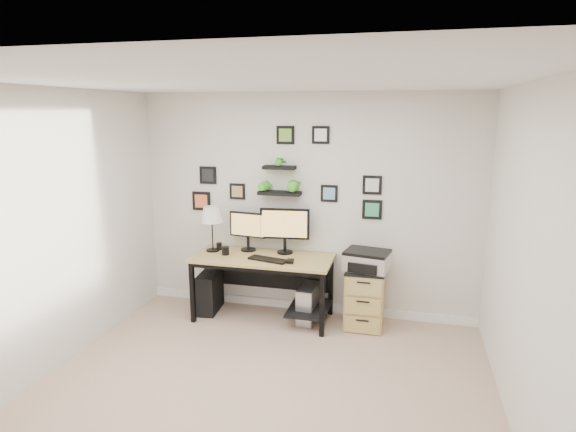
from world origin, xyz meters
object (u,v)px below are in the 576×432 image
(monitor_left, at_px, (248,228))
(file_cabinet, at_px, (365,297))
(table_lamp, at_px, (212,216))
(printer, at_px, (367,260))
(pc_tower_black, at_px, (210,292))
(desk, at_px, (267,266))
(pc_tower_grey, at_px, (308,304))
(monitor_right, at_px, (285,227))
(mug, at_px, (225,251))

(monitor_left, xyz_separation_m, file_cabinet, (1.41, -0.11, -0.69))
(table_lamp, xyz_separation_m, printer, (1.83, -0.02, -0.40))
(pc_tower_black, height_order, printer, printer)
(desk, height_order, printer, printer)
(desk, distance_m, file_cabinet, 1.17)
(file_cabinet, bearing_deg, pc_tower_grey, -175.96)
(pc_tower_grey, height_order, printer, printer)
(desk, bearing_deg, monitor_right, 43.15)
(pc_tower_black, bearing_deg, table_lamp, 28.90)
(desk, xyz_separation_m, pc_tower_grey, (0.49, 0.01, -0.41))
(monitor_right, relative_size, printer, 1.09)
(monitor_right, xyz_separation_m, pc_tower_black, (-0.91, -0.14, -0.83))
(monitor_left, height_order, printer, monitor_left)
(pc_tower_grey, distance_m, file_cabinet, 0.65)
(table_lamp, distance_m, pc_tower_grey, 1.53)
(desk, height_order, monitor_right, monitor_right)
(mug, relative_size, pc_tower_black, 0.20)
(pc_tower_black, bearing_deg, monitor_right, 3.34)
(monitor_left, distance_m, monitor_right, 0.46)
(monitor_right, bearing_deg, monitor_left, -179.88)
(pc_tower_grey, relative_size, printer, 0.83)
(monitor_right, relative_size, mug, 5.90)
(table_lamp, height_order, pc_tower_grey, table_lamp)
(monitor_left, bearing_deg, monitor_right, 0.12)
(table_lamp, relative_size, printer, 1.02)
(file_cabinet, height_order, printer, printer)
(table_lamp, relative_size, file_cabinet, 0.80)
(monitor_left, xyz_separation_m, mug, (-0.20, -0.22, -0.22))
(monitor_left, bearing_deg, mug, -131.81)
(monitor_right, bearing_deg, printer, -7.61)
(pc_tower_grey, bearing_deg, monitor_left, 168.94)
(table_lamp, bearing_deg, monitor_right, 7.26)
(monitor_right, distance_m, file_cabinet, 1.21)
(monitor_right, xyz_separation_m, table_lamp, (-0.86, -0.11, 0.11))
(pc_tower_grey, bearing_deg, monitor_right, 154.46)
(monitor_right, xyz_separation_m, file_cabinet, (0.96, -0.11, -0.73))
(desk, bearing_deg, printer, 1.76)
(mug, relative_size, file_cabinet, 0.15)
(monitor_right, bearing_deg, pc_tower_grey, -25.54)
(pc_tower_black, xyz_separation_m, printer, (1.87, 0.01, 0.54))
(pc_tower_grey, xyz_separation_m, printer, (0.65, 0.02, 0.57))
(mug, bearing_deg, file_cabinet, 4.21)
(desk, height_order, monitor_left, monitor_left)
(monitor_left, relative_size, pc_tower_black, 0.98)
(printer, bearing_deg, monitor_right, 172.39)
(mug, bearing_deg, monitor_left, 48.19)
(pc_tower_grey, xyz_separation_m, file_cabinet, (0.64, 0.05, 0.12))
(desk, bearing_deg, pc_tower_grey, 1.50)
(table_lamp, distance_m, mug, 0.45)
(printer, bearing_deg, pc_tower_grey, -178.03)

